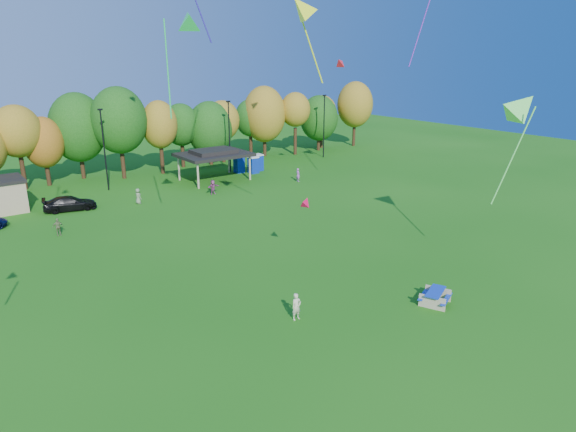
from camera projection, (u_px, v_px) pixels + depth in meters
ground at (327, 354)px, 26.50m from camera, size 160.00×160.00×0.00m
tree_line at (61, 134)px, 58.83m from camera, size 93.57×10.55×11.15m
lamp_posts at (104, 147)px, 56.66m from camera, size 64.50×0.25×9.09m
pavilion at (214, 154)px, 61.73m from camera, size 8.20×6.20×3.77m
porta_potties at (250, 164)px, 66.61m from camera, size 3.75×2.52×2.18m
picnic_table at (435, 296)px, 31.66m from camera, size 2.50×2.33×0.87m
kite_flyer at (296, 307)px, 29.72m from camera, size 0.60×0.40×1.64m
car_d at (70, 203)px, 50.45m from camera, size 5.23×3.00×1.43m
far_person_1 at (58, 227)px, 43.44m from camera, size 0.91×0.41×1.53m
far_person_2 at (138, 196)px, 52.62m from camera, size 0.67×0.88×1.61m
far_person_3 at (298, 175)px, 61.74m from camera, size 0.39×0.59×1.62m
far_person_4 at (213, 187)px, 56.17m from camera, size 1.55×0.68×1.61m
kite_6 at (522, 106)px, 35.37m from camera, size 4.90×3.31×7.97m
kite_7 at (340, 62)px, 54.94m from camera, size 1.78×1.61×1.47m
kite_10 at (188, 20)px, 33.41m from camera, size 2.54×4.42×7.55m
kite_12 at (306, 202)px, 35.58m from camera, size 1.27×1.15×1.05m
kite_13 at (301, 8)px, 31.70m from camera, size 3.48×2.37×5.67m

